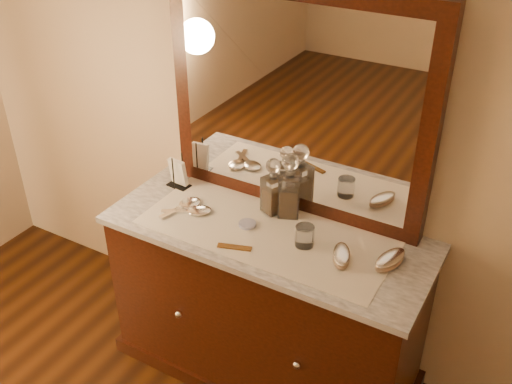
{
  "coord_description": "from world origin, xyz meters",
  "views": [
    {
      "loc": [
        0.99,
        0.12,
        2.34
      ],
      "look_at": [
        0.0,
        1.85,
        1.1
      ],
      "focal_mm": 41.35,
      "sensor_mm": 36.0,
      "label": 1
    }
  ],
  "objects_px": {
    "decanter_left": "(273,192)",
    "hand_mirror_outer": "(187,204)",
    "pin_dish": "(247,224)",
    "brush_near": "(341,256)",
    "napkin_rack": "(178,174)",
    "dresser_cabinet": "(266,306)",
    "comb": "(234,247)",
    "hand_mirror_inner": "(195,211)",
    "decanter_right": "(289,192)",
    "brush_far": "(390,260)",
    "mirror_frame": "(297,104)"
  },
  "relations": [
    {
      "from": "dresser_cabinet",
      "to": "hand_mirror_inner",
      "type": "xyz_separation_m",
      "value": [
        -0.35,
        -0.04,
        0.45
      ]
    },
    {
      "from": "decanter_right",
      "to": "brush_near",
      "type": "relative_size",
      "value": 1.78
    },
    {
      "from": "dresser_cabinet",
      "to": "pin_dish",
      "type": "xyz_separation_m",
      "value": [
        -0.09,
        -0.02,
        0.45
      ]
    },
    {
      "from": "pin_dish",
      "to": "comb",
      "type": "xyz_separation_m",
      "value": [
        0.04,
        -0.17,
        -0.0
      ]
    },
    {
      "from": "dresser_cabinet",
      "to": "pin_dish",
      "type": "height_order",
      "value": "pin_dish"
    },
    {
      "from": "dresser_cabinet",
      "to": "comb",
      "type": "bearing_deg",
      "value": -106.99
    },
    {
      "from": "brush_near",
      "to": "brush_far",
      "type": "height_order",
      "value": "brush_far"
    },
    {
      "from": "pin_dish",
      "to": "hand_mirror_outer",
      "type": "relative_size",
      "value": 0.33
    },
    {
      "from": "mirror_frame",
      "to": "pin_dish",
      "type": "relative_size",
      "value": 15.63
    },
    {
      "from": "dresser_cabinet",
      "to": "decanter_right",
      "type": "height_order",
      "value": "decanter_right"
    },
    {
      "from": "mirror_frame",
      "to": "decanter_left",
      "type": "xyz_separation_m",
      "value": [
        -0.05,
        -0.11,
        -0.39
      ]
    },
    {
      "from": "decanter_left",
      "to": "hand_mirror_outer",
      "type": "relative_size",
      "value": 1.16
    },
    {
      "from": "hand_mirror_outer",
      "to": "brush_near",
      "type": "bearing_deg",
      "value": -1.17
    },
    {
      "from": "mirror_frame",
      "to": "napkin_rack",
      "type": "xyz_separation_m",
      "value": [
        -0.55,
        -0.13,
        -0.43
      ]
    },
    {
      "from": "brush_far",
      "to": "hand_mirror_outer",
      "type": "relative_size",
      "value": 0.8
    },
    {
      "from": "decanter_right",
      "to": "hand_mirror_outer",
      "type": "xyz_separation_m",
      "value": [
        -0.44,
        -0.18,
        -0.11
      ]
    },
    {
      "from": "comb",
      "to": "hand_mirror_outer",
      "type": "bearing_deg",
      "value": 137.49
    },
    {
      "from": "decanter_right",
      "to": "hand_mirror_outer",
      "type": "bearing_deg",
      "value": -158.1
    },
    {
      "from": "pin_dish",
      "to": "mirror_frame",
      "type": "bearing_deg",
      "value": 70.61
    },
    {
      "from": "hand_mirror_outer",
      "to": "hand_mirror_inner",
      "type": "relative_size",
      "value": 1.04
    },
    {
      "from": "brush_far",
      "to": "hand_mirror_outer",
      "type": "xyz_separation_m",
      "value": [
        -0.95,
        -0.05,
        -0.01
      ]
    },
    {
      "from": "decanter_left",
      "to": "decanter_right",
      "type": "height_order",
      "value": "decanter_right"
    },
    {
      "from": "pin_dish",
      "to": "decanter_left",
      "type": "height_order",
      "value": "decanter_left"
    },
    {
      "from": "pin_dish",
      "to": "hand_mirror_outer",
      "type": "height_order",
      "value": "hand_mirror_outer"
    },
    {
      "from": "mirror_frame",
      "to": "decanter_left",
      "type": "distance_m",
      "value": 0.41
    },
    {
      "from": "dresser_cabinet",
      "to": "hand_mirror_inner",
      "type": "distance_m",
      "value": 0.57
    },
    {
      "from": "napkin_rack",
      "to": "hand_mirror_outer",
      "type": "height_order",
      "value": "napkin_rack"
    },
    {
      "from": "brush_near",
      "to": "hand_mirror_inner",
      "type": "height_order",
      "value": "brush_near"
    },
    {
      "from": "pin_dish",
      "to": "hand_mirror_outer",
      "type": "bearing_deg",
      "value": -178.99
    },
    {
      "from": "decanter_left",
      "to": "brush_far",
      "type": "distance_m",
      "value": 0.6
    },
    {
      "from": "dresser_cabinet",
      "to": "napkin_rack",
      "type": "xyz_separation_m",
      "value": [
        -0.55,
        0.11,
        0.51
      ]
    },
    {
      "from": "hand_mirror_inner",
      "to": "comb",
      "type": "bearing_deg",
      "value": -25.04
    },
    {
      "from": "decanter_left",
      "to": "brush_near",
      "type": "distance_m",
      "value": 0.45
    },
    {
      "from": "pin_dish",
      "to": "decanter_left",
      "type": "xyz_separation_m",
      "value": [
        0.04,
        0.15,
        0.1
      ]
    },
    {
      "from": "decanter_left",
      "to": "dresser_cabinet",
      "type": "bearing_deg",
      "value": -70.1
    },
    {
      "from": "brush_far",
      "to": "hand_mirror_inner",
      "type": "height_order",
      "value": "brush_far"
    },
    {
      "from": "pin_dish",
      "to": "brush_near",
      "type": "relative_size",
      "value": 0.45
    },
    {
      "from": "dresser_cabinet",
      "to": "brush_far",
      "type": "distance_m",
      "value": 0.71
    },
    {
      "from": "decanter_left",
      "to": "napkin_rack",
      "type": "bearing_deg",
      "value": -176.98
    },
    {
      "from": "decanter_left",
      "to": "comb",
      "type": "bearing_deg",
      "value": -91.0
    },
    {
      "from": "dresser_cabinet",
      "to": "hand_mirror_outer",
      "type": "height_order",
      "value": "hand_mirror_outer"
    },
    {
      "from": "comb",
      "to": "hand_mirror_inner",
      "type": "height_order",
      "value": "hand_mirror_inner"
    },
    {
      "from": "decanter_right",
      "to": "brush_far",
      "type": "distance_m",
      "value": 0.54
    },
    {
      "from": "pin_dish",
      "to": "decanter_left",
      "type": "relative_size",
      "value": 0.28
    },
    {
      "from": "napkin_rack",
      "to": "hand_mirror_outer",
      "type": "bearing_deg",
      "value": -43.42
    },
    {
      "from": "comb",
      "to": "napkin_rack",
      "type": "height_order",
      "value": "napkin_rack"
    },
    {
      "from": "pin_dish",
      "to": "decanter_right",
      "type": "distance_m",
      "value": 0.23
    },
    {
      "from": "decanter_right",
      "to": "napkin_rack",
      "type": "bearing_deg",
      "value": -175.84
    },
    {
      "from": "mirror_frame",
      "to": "comb",
      "type": "xyz_separation_m",
      "value": [
        -0.06,
        -0.43,
        -0.49
      ]
    },
    {
      "from": "napkin_rack",
      "to": "brush_near",
      "type": "bearing_deg",
      "value": -9.29
    }
  ]
}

